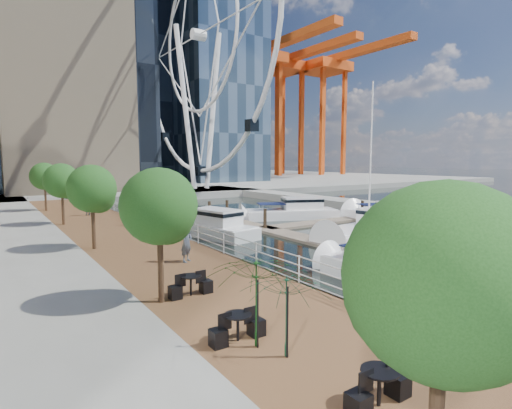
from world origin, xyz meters
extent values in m
plane|color=black|center=(0.00, 0.00, 0.00)|extent=(520.00, 520.00, 0.00)
cube|color=brown|center=(-9.00, 15.00, 0.50)|extent=(6.00, 60.00, 1.00)
cube|color=#595954|center=(-6.00, 15.00, 0.50)|extent=(0.25, 60.00, 1.00)
cube|color=gray|center=(0.00, 102.00, 0.50)|extent=(200.00, 114.00, 1.00)
cube|color=gray|center=(20.00, 20.00, 0.50)|extent=(4.00, 60.00, 1.00)
cube|color=gray|center=(14.00, 52.00, 0.50)|extent=(14.00, 12.00, 1.00)
cube|color=#6D6051|center=(3.00, 10.00, 0.10)|extent=(2.00, 32.00, 0.20)
cube|color=#6D6051|center=(9.00, 8.00, 0.10)|extent=(12.00, 2.00, 0.20)
cube|color=#6D6051|center=(9.00, 18.00, 0.10)|extent=(12.00, 2.00, 0.20)
cylinder|color=white|center=(11.50, 52.00, 14.00)|extent=(0.80, 0.80, 26.00)
cylinder|color=white|center=(16.50, 52.00, 14.00)|extent=(0.80, 0.80, 26.00)
torus|color=white|center=(14.00, 52.00, 26.00)|extent=(0.70, 44.70, 44.70)
sphere|color=#265B1E|center=(-11.40, -6.00, 4.30)|extent=(2.60, 2.60, 2.60)
cylinder|color=#3F2B1C|center=(-11.40, 4.00, 2.20)|extent=(0.20, 0.20, 2.40)
sphere|color=#265B1E|center=(-11.40, 4.00, 4.30)|extent=(2.60, 2.60, 2.60)
cylinder|color=#3F2B1C|center=(-11.40, 14.00, 2.20)|extent=(0.20, 0.20, 2.40)
sphere|color=#265B1E|center=(-11.40, 14.00, 4.30)|extent=(2.60, 2.60, 2.60)
cylinder|color=#3F2B1C|center=(-11.40, 24.00, 2.20)|extent=(0.20, 0.20, 2.40)
sphere|color=#265B1E|center=(-11.40, 24.00, 4.30)|extent=(2.60, 2.60, 2.60)
cylinder|color=#3F2B1C|center=(-11.40, 34.00, 2.20)|extent=(0.20, 0.20, 2.40)
sphere|color=#265B1E|center=(-11.40, 34.00, 4.30)|extent=(2.60, 2.60, 2.60)
imported|color=#4F5A6A|center=(-8.40, 8.50, 1.99)|extent=(0.86, 0.81, 1.97)
imported|color=#7F6F57|center=(-6.91, 20.20, 1.94)|extent=(1.06, 1.15, 1.89)
imported|color=#32353F|center=(-8.80, 28.17, 1.83)|extent=(1.00, 0.47, 1.67)
imported|color=#0F3923|center=(-10.29, -1.47, 2.04)|extent=(2.63, 2.66, 2.09)
imported|color=black|center=(-10.58, -0.63, 2.19)|extent=(2.61, 2.66, 2.38)
camera|label=1|loc=(-16.18, -8.74, 5.83)|focal=28.00mm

